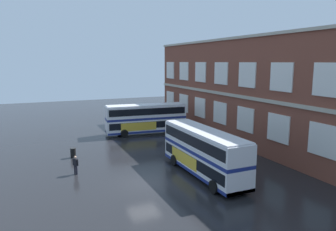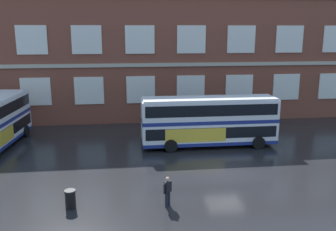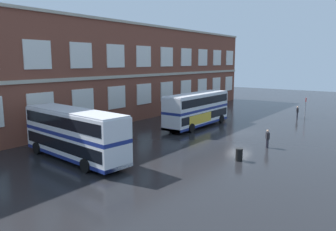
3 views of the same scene
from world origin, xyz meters
name	(u,v)px [view 3 (image 3 of 3)]	position (x,y,z in m)	size (l,w,h in m)	color
ground_plane	(223,130)	(0.00, 2.00, 0.00)	(120.00, 120.00, 0.00)	black
brick_terminal_building	(122,73)	(0.09, 17.98, 6.24)	(56.67, 8.19, 12.76)	brown
double_decker_near	(74,134)	(-17.28, 6.47, 2.15)	(3.64, 11.19, 4.07)	silver
double_decker_middle	(197,109)	(0.09, 5.55, 2.15)	(11.01, 2.90, 4.07)	silver
waiting_passenger	(267,138)	(-4.55, -4.77, 0.93)	(0.54, 0.50, 1.70)	black
second_passenger	(297,112)	(13.24, -2.67, 0.93)	(0.62, 0.38, 1.70)	black
bus_stand_flag	(306,105)	(15.44, -3.17, 1.64)	(0.44, 0.10, 2.70)	slate
station_litter_bin	(239,155)	(-9.77, -4.35, 0.52)	(0.60, 0.60, 1.03)	black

